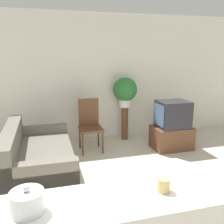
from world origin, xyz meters
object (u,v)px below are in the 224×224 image
object	(u,v)px
wooden_chair	(90,123)
decorative_bowl	(27,202)
potted_plant	(125,90)
couch	(37,161)
television	(172,114)

from	to	relation	value
wooden_chair	decorative_bowl	bearing A→B (deg)	-105.77
potted_plant	decorative_bowl	world-z (taller)	potted_plant
couch	decorative_bowl	xyz separation A→B (m)	(0.04, -2.36, 0.78)
couch	decorative_bowl	world-z (taller)	decorative_bowl
couch	wooden_chair	bearing A→B (deg)	44.83
couch	decorative_bowl	distance (m)	2.49
couch	wooden_chair	size ratio (longest dim) A/B	1.72
television	wooden_chair	bearing A→B (deg)	166.63
wooden_chair	television	bearing A→B (deg)	-13.37
television	wooden_chair	size ratio (longest dim) A/B	0.59
television	couch	bearing A→B (deg)	-166.71
potted_plant	decorative_bowl	distance (m)	4.15
television	decorative_bowl	world-z (taller)	decorative_bowl
couch	wooden_chair	xyz separation A→B (m)	(0.98, 0.98, 0.25)
wooden_chair	decorative_bowl	distance (m)	3.51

